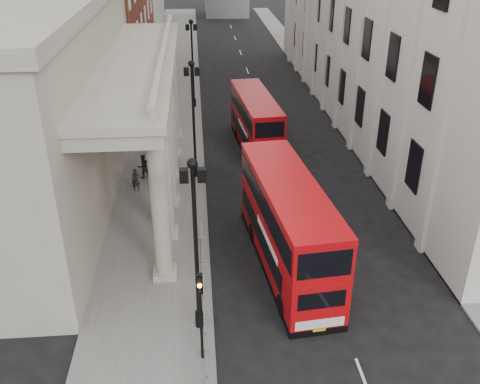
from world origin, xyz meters
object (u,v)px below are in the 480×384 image
Objects in this scene: bus_near at (288,223)px; lamp_post_mid at (193,112)px; bus_far at (256,121)px; traffic_light at (200,302)px; pedestrian_a at (136,180)px; pedestrian_c at (169,165)px; lamp_post_south at (196,236)px; pedestrian_b at (143,166)px; lamp_post_north at (192,58)px.

lamp_post_mid is at bearing 106.76° from bus_near.
traffic_light is at bearing -106.59° from bus_far.
pedestrian_c is (2.18, 2.23, 0.07)m from pedestrian_a.
lamp_post_mid is at bearing 90.32° from traffic_light.
pedestrian_b is (-3.73, 16.03, -3.92)m from lamp_post_south.
bus_near reaches higher than pedestrian_b.
lamp_post_mid is at bearing 28.74° from pedestrian_a.
bus_far is (4.86, 5.15, -2.63)m from lamp_post_mid.
bus_far is at bearing 78.38° from traffic_light.
pedestrian_b reaches higher than pedestrian_a.
pedestrian_a is (-4.06, -18.02, -4.00)m from lamp_post_north.
bus_near is (4.64, 6.66, -0.54)m from traffic_light.
bus_far is (4.76, 23.16, -0.83)m from traffic_light.
pedestrian_c is at bearing 96.61° from lamp_post_south.
lamp_post_mid is 0.72× the size of bus_near.
lamp_post_south is 15.10m from pedestrian_a.
bus_near is 6.66× the size of pedestrian_b.
lamp_post_mid is 16.00m from lamp_post_north.
lamp_post_south is 0.72× the size of bus_near.
traffic_light is at bearing -79.76° from pedestrian_c.
lamp_post_north is at bearing 93.94° from bus_near.
pedestrian_a is at bearing -153.54° from lamp_post_mid.
bus_far is 5.90× the size of pedestrian_b.
lamp_post_mid reaches higher than traffic_light.
bus_near is at bearing 95.01° from pedestrian_b.
lamp_post_south is 16.78m from pedestrian_c.
lamp_post_mid reaches higher than bus_near.
lamp_post_mid is 12.53m from bus_near.
bus_near is at bearing -67.34° from lamp_post_mid.
traffic_light reaches higher than pedestrian_b.
bus_far reaches higher than pedestrian_b.
pedestrian_c is (-6.62, 11.56, -1.59)m from bus_near.
pedestrian_a is (-4.16, 16.00, -2.20)m from traffic_light.
lamp_post_mid is 4.78× the size of pedestrian_b.
lamp_post_north is (0.00, 32.00, 0.00)m from lamp_post_south.
lamp_post_north is at bearing 87.28° from pedestrian_c.
traffic_light is 16.68m from pedestrian_a.
bus_far is (4.86, 21.15, -2.63)m from lamp_post_south.
lamp_post_mid is 5.41m from pedestrian_b.
lamp_post_north is 0.81× the size of bus_far.
traffic_light is (0.10, -18.02, -1.80)m from lamp_post_mid.
lamp_post_north is 5.26× the size of pedestrian_a.
pedestrian_a is at bearing -146.20° from bus_far.
pedestrian_b is at bearing -103.15° from lamp_post_north.
lamp_post_south is at bearing -107.93° from bus_far.
lamp_post_north is 0.72× the size of bus_near.
bus_near is at bearing -44.42° from pedestrian_a.
bus_near is at bearing -56.16° from pedestrian_c.
lamp_post_south is at bearing -141.48° from bus_near.
lamp_post_mid is 18.11m from traffic_light.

